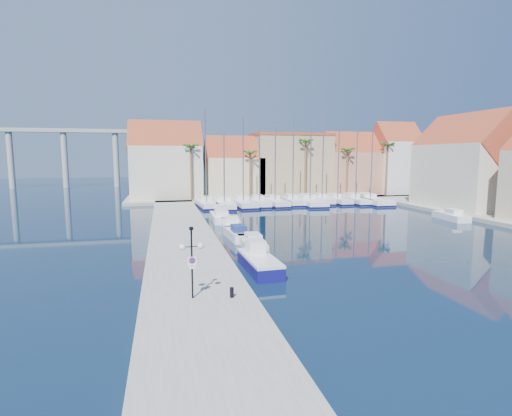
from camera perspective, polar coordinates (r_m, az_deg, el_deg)
The scene contains 34 objects.
ground at distance 28.27m, azimuth 9.66°, elevation -8.82°, with size 260.00×260.00×0.00m, color black.
quay_west at distance 39.25m, azimuth -10.53°, elevation -3.86°, with size 6.00×77.00×0.50m, color gray.
shore_north at distance 76.22m, azimuth 2.62°, elevation 1.72°, with size 54.00×16.00×0.50m, color gray.
lamp_post at distance 20.90m, azimuth -9.17°, elevation -6.17°, with size 1.28×0.42×3.79m.
bollard at distance 21.39m, azimuth -3.48°, elevation -11.95°, with size 0.21×0.21×0.54m, color black.
fishing_boat at distance 27.83m, azimuth 0.43°, elevation -7.58°, with size 2.08×5.66×1.96m.
motorboat_west_0 at distance 34.15m, azimuth -0.56°, elevation -4.99°, with size 1.85×5.43×1.40m.
motorboat_west_1 at distance 38.23m, azimuth -2.67°, elevation -3.65°, with size 1.99×5.40×1.40m.
motorboat_west_2 at distance 43.22m, azimuth -3.51°, elevation -2.36°, with size 2.59×6.35×1.40m.
motorboat_west_3 at distance 48.74m, azimuth -5.05°, elevation -1.25°, with size 2.29×6.60×1.40m.
motorboat_east_1 at distance 54.92m, azimuth 26.11°, elevation -1.01°, with size 2.47×5.77×1.40m.
sailboat_0 at distance 62.02m, azimuth -7.19°, elevation 0.71°, with size 3.11×9.31×14.65m.
sailboat_1 at distance 61.83m, azimuth -4.56°, elevation 0.65°, with size 3.77×11.12×11.06m.
sailboat_2 at distance 62.88m, azimuth -1.95°, elevation 0.82°, with size 3.14×10.55×13.72m.
sailboat_3 at distance 63.39m, azimuth 0.41°, elevation 0.88°, with size 2.93×9.23×12.28m.
sailboat_4 at distance 63.95m, azimuth 2.58°, elevation 0.93°, with size 2.83×9.48×12.41m.
sailboat_5 at distance 65.26m, azimuth 5.15°, elevation 1.08°, with size 2.72×8.59×13.93m.
sailboat_6 at distance 65.62m, azimuth 7.55°, elevation 1.01°, with size 4.03×12.00×12.47m.
sailboat_7 at distance 67.42m, azimuth 9.29°, elevation 1.21°, with size 2.57×8.24×12.93m.
sailboat_8 at distance 67.66m, azimuth 11.38°, elevation 1.17°, with size 2.48×8.20×12.14m.
sailboat_9 at distance 68.81m, azimuth 13.81°, elevation 1.18°, with size 2.72×9.66×12.77m.
sailboat_10 at distance 69.39m, azimuth 15.76°, elevation 1.14°, with size 3.68×12.18×12.38m.
building_0 at distance 71.98m, azimuth -12.72°, elevation 6.22°, with size 12.30×9.00×13.50m.
building_1 at distance 73.12m, azimuth -3.21°, elevation 5.44°, with size 10.30×8.00×11.00m.
building_2 at distance 76.72m, azimuth 4.82°, elevation 6.24°, with size 14.20×10.20×11.50m.
building_3 at distance 80.34m, azimuth 13.25°, elevation 5.84°, with size 10.30×8.00×12.00m.
building_4 at distance 83.85m, azimuth 19.13°, elevation 6.44°, with size 8.30×8.00×14.00m.
building_6 at distance 64.95m, azimuth 28.02°, elevation 5.41°, with size 9.00×14.30×13.50m.
palm_0 at distance 67.14m, azimuth -9.29°, elevation 8.40°, with size 2.60×2.60×10.15m.
palm_1 at distance 68.55m, azimuth -0.83°, elevation 7.69°, with size 2.60×2.60×9.15m.
palm_2 at distance 71.39m, azimuth 7.13°, elevation 9.13°, with size 2.60×2.60×11.15m.
palm_3 at distance 74.51m, azimuth 12.95°, elevation 7.85°, with size 2.60×2.60×9.65m.
palm_4 at distance 78.36m, azimuth 18.29°, elevation 8.32°, with size 2.60×2.60×10.65m.
viaduct at distance 110.70m, azimuth -28.33°, elevation 7.82°, with size 48.00×2.20×14.45m.
Camera 1 is at (-10.65, -24.97, 7.88)m, focal length 28.00 mm.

